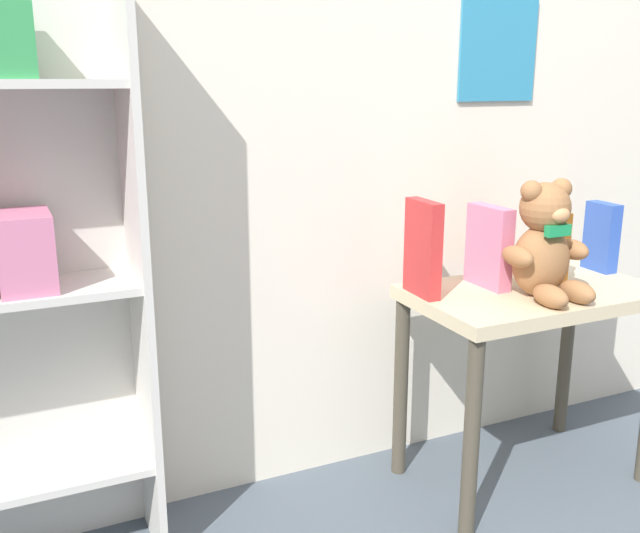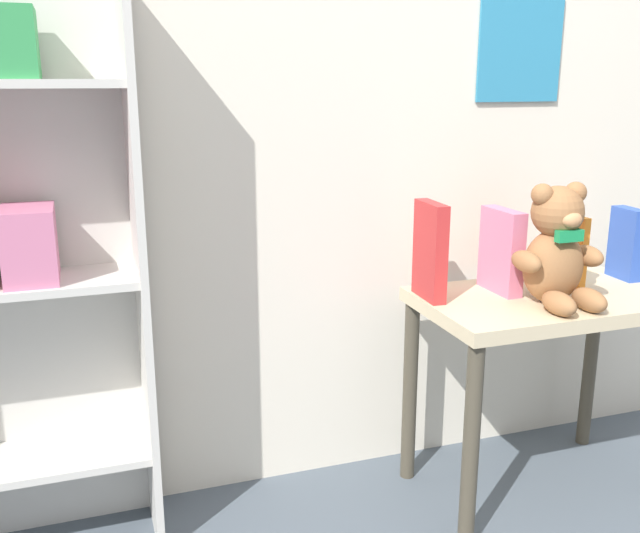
# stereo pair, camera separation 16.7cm
# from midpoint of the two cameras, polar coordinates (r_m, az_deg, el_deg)

# --- Properties ---
(wall_back) EXTENTS (4.80, 0.07, 2.50)m
(wall_back) POSITION_cam_midpoint_polar(r_m,az_deg,el_deg) (1.99, 8.73, 18.84)
(wall_back) COLOR silver
(wall_back) RESTS_ON ground_plane
(display_table) EXTENTS (0.66, 0.39, 0.56)m
(display_table) POSITION_cam_midpoint_polar(r_m,az_deg,el_deg) (1.99, 19.87, -4.74)
(display_table) COLOR beige
(display_table) RESTS_ON ground_plane
(teddy_bear) EXTENTS (0.23, 0.21, 0.30)m
(teddy_bear) POSITION_cam_midpoint_polar(r_m,az_deg,el_deg) (1.87, 20.91, 1.22)
(teddy_bear) COLOR #99663D
(teddy_bear) RESTS_ON display_table
(book_standing_red) EXTENTS (0.04, 0.14, 0.25)m
(book_standing_red) POSITION_cam_midpoint_polar(r_m,az_deg,el_deg) (1.83, 11.51, 1.21)
(book_standing_red) COLOR red
(book_standing_red) RESTS_ON display_table
(book_standing_pink) EXTENTS (0.05, 0.15, 0.22)m
(book_standing_pink) POSITION_cam_midpoint_polar(r_m,az_deg,el_deg) (1.93, 16.74, 1.18)
(book_standing_pink) COLOR #D17093
(book_standing_pink) RESTS_ON display_table
(book_standing_orange) EXTENTS (0.02, 0.12, 0.20)m
(book_standing_orange) POSITION_cam_midpoint_polar(r_m,az_deg,el_deg) (2.05, 21.57, 1.16)
(book_standing_orange) COLOR orange
(book_standing_orange) RESTS_ON display_table
(book_standing_blue) EXTENTS (0.04, 0.11, 0.20)m
(book_standing_blue) POSITION_cam_midpoint_polar(r_m,az_deg,el_deg) (2.19, 25.36, 1.65)
(book_standing_blue) COLOR #2D51B7
(book_standing_blue) RESTS_ON display_table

